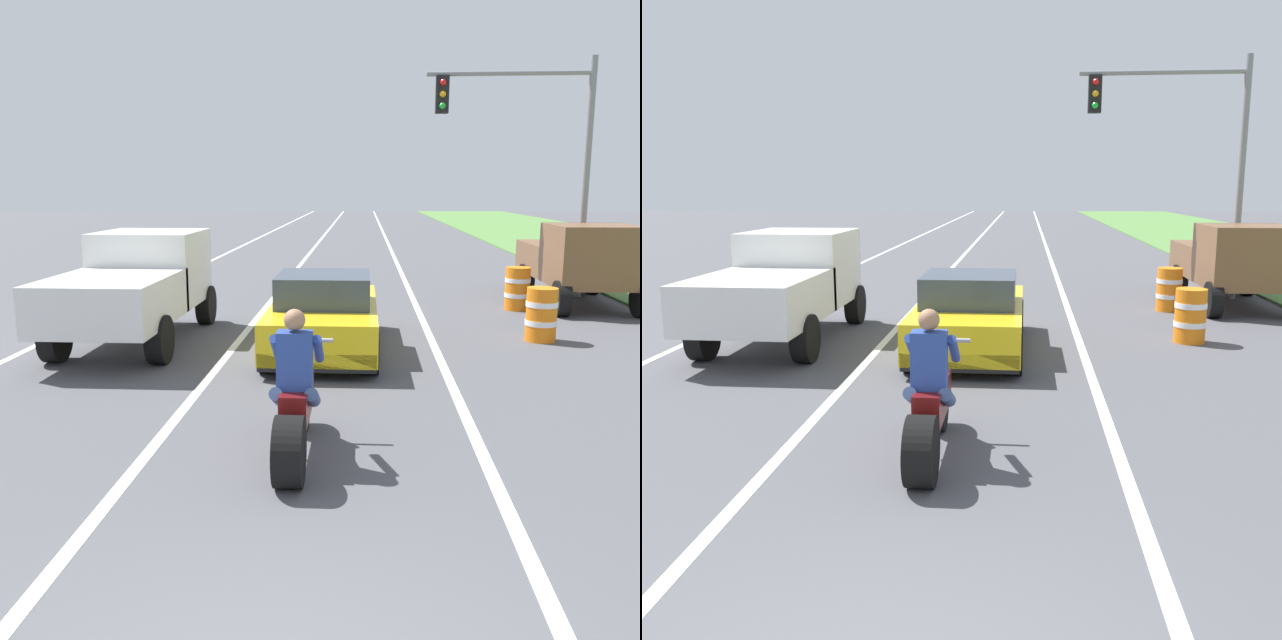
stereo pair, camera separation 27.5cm
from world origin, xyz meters
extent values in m
cube|color=white|center=(-5.40, 20.00, 0.00)|extent=(0.14, 120.00, 0.01)
cube|color=white|center=(1.80, 20.00, 0.00)|extent=(0.14, 120.00, 0.01)
cube|color=white|center=(-1.80, 20.00, 0.00)|extent=(0.14, 120.00, 0.01)
cylinder|color=black|center=(-0.19, 3.31, 0.35)|extent=(0.28, 0.69, 0.69)
cylinder|color=black|center=(-0.19, 4.86, 0.31)|extent=(0.12, 0.63, 0.63)
cube|color=#590F0F|center=(-0.19, 4.13, 0.61)|extent=(0.28, 1.10, 0.36)
cylinder|color=#B2B2B7|center=(-0.19, 4.78, 0.68)|extent=(0.08, 0.36, 0.73)
cylinder|color=#A5A5AA|center=(-0.19, 4.76, 1.11)|extent=(0.70, 0.05, 0.05)
cube|color=navy|center=(-0.19, 3.90, 1.09)|extent=(0.36, 0.24, 0.60)
sphere|color=#9E7051|center=(-0.19, 3.90, 1.51)|extent=(0.22, 0.22, 0.22)
cylinder|color=#384C7A|center=(-0.37, 3.93, 0.69)|extent=(0.14, 0.47, 0.32)
cylinder|color=navy|center=(-0.41, 4.20, 1.14)|extent=(0.10, 0.51, 0.40)
cylinder|color=#384C7A|center=(-0.01, 3.93, 0.69)|extent=(0.14, 0.47, 0.32)
cylinder|color=navy|center=(0.03, 4.20, 1.14)|extent=(0.10, 0.51, 0.40)
cube|color=yellow|center=(-0.16, 8.99, 0.53)|extent=(1.80, 4.30, 0.64)
cube|color=#333D4C|center=(-0.16, 8.79, 1.11)|extent=(1.56, 1.70, 0.52)
cube|color=black|center=(-0.16, 6.94, 0.29)|extent=(1.76, 0.20, 0.28)
cylinder|color=black|center=(-0.96, 10.59, 0.32)|extent=(0.24, 0.64, 0.64)
cylinder|color=black|center=(0.64, 10.59, 0.32)|extent=(0.24, 0.64, 0.64)
cylinder|color=black|center=(-0.96, 7.39, 0.32)|extent=(0.24, 0.64, 0.64)
cylinder|color=black|center=(0.64, 7.39, 0.32)|extent=(0.24, 0.64, 0.64)
cube|color=silver|center=(-3.64, 10.35, 1.28)|extent=(1.90, 2.10, 1.40)
cube|color=#333D4C|center=(-3.64, 10.70, 1.67)|extent=(1.67, 0.29, 0.57)
cube|color=silver|center=(-3.64, 8.10, 0.98)|extent=(1.90, 2.70, 0.80)
cylinder|color=black|center=(-4.51, 11.15, 0.40)|extent=(0.28, 0.80, 0.80)
cylinder|color=black|center=(-2.77, 11.15, 0.40)|extent=(0.28, 0.80, 0.80)
cylinder|color=black|center=(-4.51, 7.80, 0.40)|extent=(0.28, 0.80, 0.80)
cylinder|color=black|center=(-2.77, 7.80, 0.40)|extent=(0.28, 0.80, 0.80)
cube|color=brown|center=(5.77, 13.24, 1.28)|extent=(1.90, 2.10, 1.40)
cube|color=#333D4C|center=(5.77, 12.89, 1.67)|extent=(1.67, 0.29, 0.57)
cube|color=brown|center=(5.77, 15.49, 0.98)|extent=(1.90, 2.70, 0.80)
cylinder|color=black|center=(4.90, 12.44, 0.40)|extent=(0.28, 0.80, 0.80)
cylinder|color=black|center=(6.64, 15.79, 0.40)|extent=(0.28, 0.80, 0.80)
cylinder|color=black|center=(4.90, 15.79, 0.40)|extent=(0.28, 0.80, 0.80)
cylinder|color=gray|center=(6.12, 15.26, 3.00)|extent=(0.18, 0.18, 6.00)
cylinder|color=gray|center=(4.08, 15.26, 5.60)|extent=(4.08, 0.12, 0.12)
cube|color=black|center=(2.44, 15.26, 5.10)|extent=(0.32, 0.24, 0.90)
sphere|color=red|center=(2.44, 15.12, 5.38)|extent=(0.16, 0.16, 0.16)
sphere|color=orange|center=(2.44, 15.12, 5.10)|extent=(0.16, 0.16, 0.16)
sphere|color=green|center=(2.44, 15.12, 4.82)|extent=(0.16, 0.16, 0.16)
cylinder|color=orange|center=(3.82, 9.90, 0.50)|extent=(0.56, 0.56, 1.00)
cylinder|color=white|center=(3.82, 9.90, 0.70)|extent=(0.58, 0.58, 0.10)
cylinder|color=white|center=(3.82, 9.90, 0.35)|extent=(0.58, 0.58, 0.10)
cylinder|color=orange|center=(4.10, 13.23, 0.50)|extent=(0.56, 0.56, 1.00)
cylinder|color=white|center=(4.10, 13.23, 0.70)|extent=(0.58, 0.58, 0.10)
cylinder|color=white|center=(4.10, 13.23, 0.35)|extent=(0.58, 0.58, 0.10)
camera|label=1|loc=(0.48, -2.82, 2.82)|focal=38.46mm
camera|label=2|loc=(0.76, -2.80, 2.82)|focal=38.46mm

